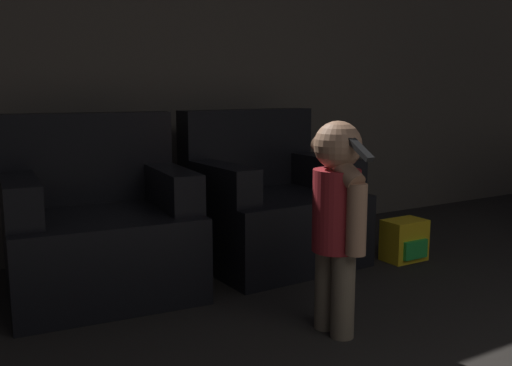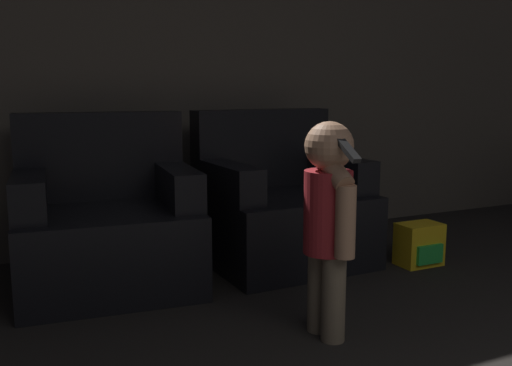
{
  "view_description": "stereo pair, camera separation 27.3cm",
  "coord_description": "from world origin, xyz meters",
  "px_view_note": "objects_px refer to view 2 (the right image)",
  "views": [
    {
      "loc": [
        -1.65,
        0.97,
        1.04
      ],
      "look_at": [
        -0.26,
        3.29,
        0.59
      ],
      "focal_mm": 40.0,
      "sensor_mm": 36.0,
      "label": 1
    },
    {
      "loc": [
        -1.41,
        0.84,
        1.04
      ],
      "look_at": [
        -0.26,
        3.29,
        0.59
      ],
      "focal_mm": 40.0,
      "sensor_mm": 36.0,
      "label": 2
    }
  ],
  "objects_px": {
    "armchair_left": "(107,226)",
    "person_toddler": "(329,212)",
    "armchair_right": "(281,209)",
    "toy_backpack": "(419,245)"
  },
  "relations": [
    {
      "from": "armchair_left",
      "to": "person_toddler",
      "type": "height_order",
      "value": "same"
    },
    {
      "from": "person_toddler",
      "to": "toy_backpack",
      "type": "bearing_deg",
      "value": 119.39
    },
    {
      "from": "armchair_right",
      "to": "person_toddler",
      "type": "distance_m",
      "value": 1.11
    },
    {
      "from": "toy_backpack",
      "to": "person_toddler",
      "type": "bearing_deg",
      "value": -149.19
    },
    {
      "from": "armchair_left",
      "to": "armchair_right",
      "type": "xyz_separation_m",
      "value": [
        1.04,
        0.0,
        0.0
      ]
    },
    {
      "from": "armchair_left",
      "to": "person_toddler",
      "type": "bearing_deg",
      "value": -50.42
    },
    {
      "from": "armchair_right",
      "to": "toy_backpack",
      "type": "bearing_deg",
      "value": -33.4
    },
    {
      "from": "armchair_left",
      "to": "person_toddler",
      "type": "distance_m",
      "value": 1.28
    },
    {
      "from": "armchair_left",
      "to": "armchair_right",
      "type": "height_order",
      "value": "same"
    },
    {
      "from": "armchair_left",
      "to": "toy_backpack",
      "type": "relative_size",
      "value": 3.78
    }
  ]
}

